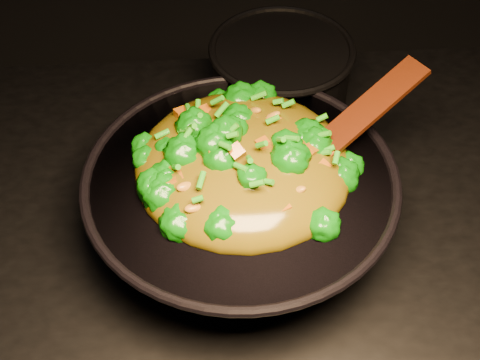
{
  "coord_description": "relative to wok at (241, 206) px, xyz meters",
  "views": [
    {
      "loc": [
        -0.05,
        -0.46,
        1.58
      ],
      "look_at": [
        -0.01,
        0.09,
        0.99
      ],
      "focal_mm": 50.0,
      "sensor_mm": 36.0,
      "label": 1
    }
  ],
  "objects": [
    {
      "name": "stir_fry",
      "position": [
        0.0,
        0.01,
        0.1
      ],
      "size": [
        0.27,
        0.27,
        0.09
      ],
      "primitive_type": null,
      "rotation": [
        0.0,
        0.0,
        -0.02
      ],
      "color": "#0E7108",
      "rests_on": "wok"
    },
    {
      "name": "wok",
      "position": [
        0.0,
        0.0,
        0.0
      ],
      "size": [
        0.49,
        0.49,
        0.1
      ],
      "primitive_type": null,
      "rotation": [
        0.0,
        0.0,
        0.43
      ],
      "color": "black",
      "rests_on": "stovetop"
    },
    {
      "name": "back_pot",
      "position": [
        0.08,
        0.24,
        0.01
      ],
      "size": [
        0.24,
        0.24,
        0.11
      ],
      "primitive_type": "cylinder",
      "rotation": [
        0.0,
        0.0,
        -0.25
      ],
      "color": "black",
      "rests_on": "stovetop"
    },
    {
      "name": "spatula",
      "position": [
        0.13,
        0.03,
        0.09
      ],
      "size": [
        0.21,
        0.15,
        0.1
      ],
      "primitive_type": "cube",
      "rotation": [
        0.0,
        -0.38,
        0.55
      ],
      "color": "#391305",
      "rests_on": "wok"
    }
  ]
}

